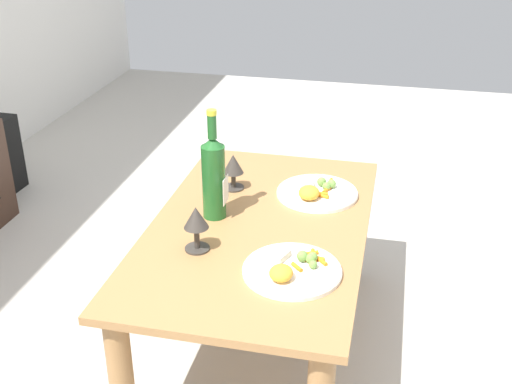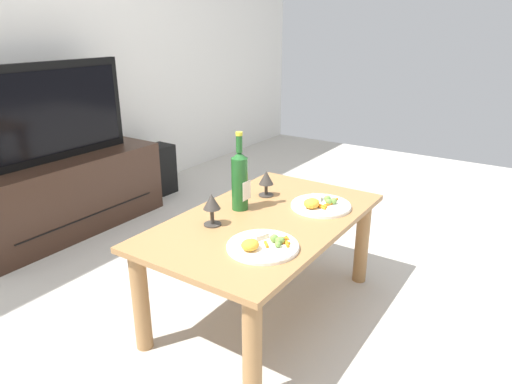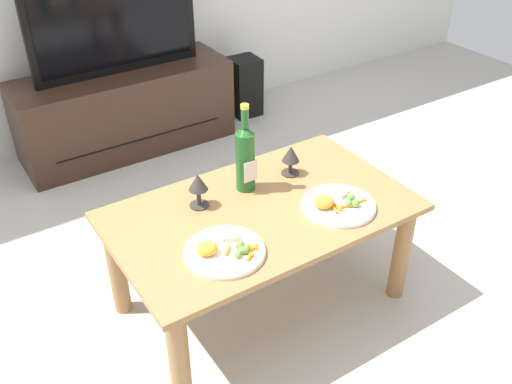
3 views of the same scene
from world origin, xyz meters
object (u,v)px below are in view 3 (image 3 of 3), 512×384
object	(u,v)px
dinner_plate_left	(225,250)
dinner_plate_right	(338,204)
tv_screen	(113,20)
wine_bottle	(245,156)
tv_stand	(126,110)
goblet_left	(198,185)
goblet_right	(291,156)
floor_speaker	(245,86)
dining_table	(262,227)

from	to	relation	value
dinner_plate_left	dinner_plate_right	distance (m)	0.50
tv_screen	wine_bottle	bearing A→B (deg)	-91.49
tv_stand	tv_screen	world-z (taller)	tv_screen
dinner_plate_right	tv_stand	bearing A→B (deg)	96.20
dinner_plate_right	wine_bottle	bearing A→B (deg)	126.36
goblet_left	dinner_plate_left	size ratio (longest dim) A/B	0.50
goblet_right	dinner_plate_right	size ratio (longest dim) A/B	0.46
goblet_left	goblet_right	world-z (taller)	goblet_left
floor_speaker	wine_bottle	xyz separation A→B (m)	(-0.88, -1.41, 0.43)
tv_stand	goblet_left	size ratio (longest dim) A/B	8.89
wine_bottle	dining_table	bearing A→B (deg)	-99.20
floor_speaker	dinner_plate_right	distance (m)	1.86
wine_bottle	goblet_right	size ratio (longest dim) A/B	2.81
dining_table	wine_bottle	bearing A→B (deg)	80.80
floor_speaker	goblet_left	xyz separation A→B (m)	(-1.09, -1.42, 0.38)
floor_speaker	dinner_plate_left	bearing A→B (deg)	-121.86
dinner_plate_left	goblet_left	bearing A→B (deg)	78.16
tv_screen	wine_bottle	distance (m)	1.41
tv_screen	dinner_plate_right	bearing A→B (deg)	-83.79
goblet_left	dinner_plate_left	distance (m)	0.31
goblet_right	tv_screen	bearing A→B (deg)	97.13
floor_speaker	dinner_plate_right	xyz separation A→B (m)	(-0.66, -1.71, 0.29)
dining_table	tv_screen	bearing A→B (deg)	87.75
wine_bottle	dinner_plate_right	world-z (taller)	wine_bottle
tv_stand	floor_speaker	distance (m)	0.84
dinner_plate_left	dinner_plate_right	xyz separation A→B (m)	(0.50, 0.00, 0.00)
dinner_plate_right	tv_screen	bearing A→B (deg)	96.21
dinner_plate_right	dining_table	bearing A→B (deg)	148.91
floor_speaker	goblet_right	world-z (taller)	goblet_right
goblet_left	dining_table	bearing A→B (deg)	-37.67
goblet_left	tv_stand	bearing A→B (deg)	79.99
dining_table	goblet_left	xyz separation A→B (m)	(-0.19, 0.15, 0.18)
tv_stand	dinner_plate_left	world-z (taller)	dinner_plate_left
tv_stand	wine_bottle	world-z (taller)	wine_bottle
dining_table	floor_speaker	distance (m)	1.82
goblet_right	dinner_plate_left	world-z (taller)	goblet_right
wine_bottle	dinner_plate_right	xyz separation A→B (m)	(0.22, -0.30, -0.13)
tv_stand	goblet_left	xyz separation A→B (m)	(-0.25, -1.41, 0.33)
tv_stand	goblet_right	xyz separation A→B (m)	(0.18, -1.41, 0.32)
floor_speaker	dinner_plate_left	xyz separation A→B (m)	(-1.15, -1.71, 0.29)
tv_screen	dining_table	bearing A→B (deg)	-92.25
tv_screen	goblet_left	bearing A→B (deg)	-100.02
tv_screen	wine_bottle	size ratio (longest dim) A/B	2.64
tv_stand	goblet_left	bearing A→B (deg)	-100.01
dining_table	floor_speaker	xyz separation A→B (m)	(0.90, 1.56, -0.19)
tv_screen	goblet_left	distance (m)	1.45
dining_table	goblet_left	distance (m)	0.30
floor_speaker	dinner_plate_right	bearing A→B (deg)	-108.92
dining_table	tv_stand	distance (m)	1.56
dining_table	tv_stand	bearing A→B (deg)	87.75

